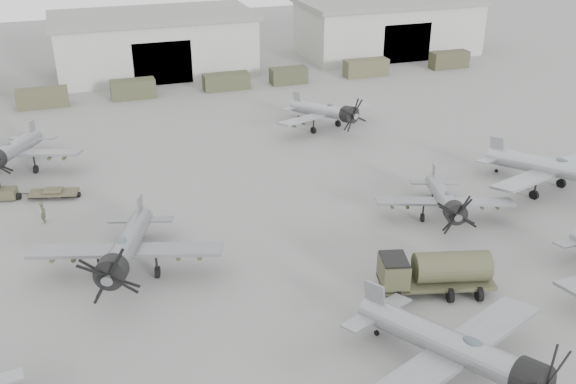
{
  "coord_description": "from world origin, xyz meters",
  "views": [
    {
      "loc": [
        -11.94,
        -33.59,
        25.72
      ],
      "look_at": [
        3.55,
        11.73,
        2.5
      ],
      "focal_mm": 40.0,
      "sensor_mm": 36.0,
      "label": 1
    }
  ],
  "objects_px": {
    "aircraft_far_1": "(327,111)",
    "fuel_tanker": "(435,270)",
    "aircraft_mid_2": "(446,200)",
    "aircraft_mid_3": "(553,168)",
    "aircraft_far_0": "(11,151)",
    "ground_crew": "(43,212)",
    "aircraft_mid_1": "(125,249)",
    "tug_trailer": "(23,193)",
    "aircraft_near_1": "(460,350)"
  },
  "relations": [
    {
      "from": "aircraft_far_0",
      "to": "fuel_tanker",
      "type": "relative_size",
      "value": 1.57
    },
    {
      "from": "aircraft_near_1",
      "to": "tug_trailer",
      "type": "relative_size",
      "value": 1.84
    },
    {
      "from": "aircraft_near_1",
      "to": "tug_trailer",
      "type": "xyz_separation_m",
      "value": [
        -23.73,
        33.29,
        -2.0
      ]
    },
    {
      "from": "fuel_tanker",
      "to": "aircraft_far_1",
      "type": "bearing_deg",
      "value": 95.88
    },
    {
      "from": "aircraft_mid_2",
      "to": "fuel_tanker",
      "type": "bearing_deg",
      "value": -105.01
    },
    {
      "from": "aircraft_mid_3",
      "to": "tug_trailer",
      "type": "height_order",
      "value": "aircraft_mid_3"
    },
    {
      "from": "aircraft_mid_2",
      "to": "tug_trailer",
      "type": "distance_m",
      "value": 37.06
    },
    {
      "from": "aircraft_far_1",
      "to": "tug_trailer",
      "type": "relative_size",
      "value": 1.63
    },
    {
      "from": "aircraft_far_0",
      "to": "aircraft_mid_3",
      "type": "bearing_deg",
      "value": -5.71
    },
    {
      "from": "aircraft_far_1",
      "to": "tug_trailer",
      "type": "distance_m",
      "value": 33.35
    },
    {
      "from": "tug_trailer",
      "to": "ground_crew",
      "type": "xyz_separation_m",
      "value": [
        1.76,
        -5.26,
        0.38
      ]
    },
    {
      "from": "aircraft_far_0",
      "to": "aircraft_far_1",
      "type": "relative_size",
      "value": 1.06
    },
    {
      "from": "aircraft_near_1",
      "to": "aircraft_mid_1",
      "type": "relative_size",
      "value": 1.02
    },
    {
      "from": "aircraft_mid_1",
      "to": "fuel_tanker",
      "type": "bearing_deg",
      "value": -6.07
    },
    {
      "from": "tug_trailer",
      "to": "ground_crew",
      "type": "height_order",
      "value": "ground_crew"
    },
    {
      "from": "tug_trailer",
      "to": "aircraft_mid_2",
      "type": "bearing_deg",
      "value": -11.74
    },
    {
      "from": "aircraft_near_1",
      "to": "fuel_tanker",
      "type": "xyz_separation_m",
      "value": [
        3.63,
        8.64,
        -0.83
      ]
    },
    {
      "from": "aircraft_mid_1",
      "to": "aircraft_far_1",
      "type": "bearing_deg",
      "value": 60.76
    },
    {
      "from": "aircraft_mid_3",
      "to": "aircraft_far_0",
      "type": "distance_m",
      "value": 50.76
    },
    {
      "from": "aircraft_mid_2",
      "to": "fuel_tanker",
      "type": "xyz_separation_m",
      "value": [
        -6.03,
        -8.61,
        -0.34
      ]
    },
    {
      "from": "aircraft_mid_3",
      "to": "fuel_tanker",
      "type": "bearing_deg",
      "value": -167.32
    },
    {
      "from": "aircraft_far_1",
      "to": "tug_trailer",
      "type": "height_order",
      "value": "aircraft_far_1"
    },
    {
      "from": "fuel_tanker",
      "to": "tug_trailer",
      "type": "xyz_separation_m",
      "value": [
        -27.36,
        24.64,
        -1.17
      ]
    },
    {
      "from": "aircraft_mid_2",
      "to": "aircraft_far_0",
      "type": "bearing_deg",
      "value": 167.0
    },
    {
      "from": "aircraft_mid_2",
      "to": "aircraft_far_1",
      "type": "distance_m",
      "value": 23.71
    },
    {
      "from": "aircraft_mid_1",
      "to": "aircraft_far_1",
      "type": "distance_m",
      "value": 34.47
    },
    {
      "from": "aircraft_mid_1",
      "to": "ground_crew",
      "type": "relative_size",
      "value": 7.29
    },
    {
      "from": "aircraft_mid_2",
      "to": "tug_trailer",
      "type": "bearing_deg",
      "value": 174.31
    },
    {
      "from": "aircraft_far_0",
      "to": "aircraft_mid_1",
      "type": "bearing_deg",
      "value": -51.1
    },
    {
      "from": "aircraft_near_1",
      "to": "aircraft_mid_1",
      "type": "distance_m",
      "value": 23.62
    },
    {
      "from": "aircraft_mid_1",
      "to": "tug_trailer",
      "type": "height_order",
      "value": "aircraft_mid_1"
    },
    {
      "from": "aircraft_far_0",
      "to": "ground_crew",
      "type": "xyz_separation_m",
      "value": [
        2.71,
        -11.49,
        -1.43
      ]
    },
    {
      "from": "aircraft_far_0",
      "to": "ground_crew",
      "type": "height_order",
      "value": "aircraft_far_0"
    },
    {
      "from": "aircraft_far_0",
      "to": "aircraft_far_1",
      "type": "bearing_deg",
      "value": 20.71
    },
    {
      "from": "aircraft_mid_3",
      "to": "aircraft_far_1",
      "type": "xyz_separation_m",
      "value": [
        -13.02,
        22.04,
        -0.27
      ]
    },
    {
      "from": "aircraft_mid_2",
      "to": "ground_crew",
      "type": "distance_m",
      "value": 33.43
    },
    {
      "from": "aircraft_mid_1",
      "to": "aircraft_far_0",
      "type": "xyz_separation_m",
      "value": [
        -8.43,
        22.37,
        -0.12
      ]
    },
    {
      "from": "aircraft_mid_3",
      "to": "tug_trailer",
      "type": "xyz_separation_m",
      "value": [
        -45.44,
        14.38,
        -1.95
      ]
    },
    {
      "from": "aircraft_far_0",
      "to": "aircraft_far_1",
      "type": "height_order",
      "value": "aircraft_far_0"
    },
    {
      "from": "aircraft_far_1",
      "to": "fuel_tanker",
      "type": "distance_m",
      "value": 32.7
    },
    {
      "from": "aircraft_near_1",
      "to": "aircraft_mid_2",
      "type": "relative_size",
      "value": 1.23
    },
    {
      "from": "tug_trailer",
      "to": "aircraft_mid_1",
      "type": "bearing_deg",
      "value": -51.21
    },
    {
      "from": "aircraft_mid_1",
      "to": "ground_crew",
      "type": "xyz_separation_m",
      "value": [
        -5.72,
        10.88,
        -1.55
      ]
    },
    {
      "from": "aircraft_near_1",
      "to": "ground_crew",
      "type": "distance_m",
      "value": 35.65
    },
    {
      "from": "aircraft_mid_1",
      "to": "aircraft_mid_2",
      "type": "distance_m",
      "value": 25.91
    },
    {
      "from": "aircraft_mid_2",
      "to": "ground_crew",
      "type": "bearing_deg",
      "value": -178.85
    },
    {
      "from": "aircraft_far_0",
      "to": "tug_trailer",
      "type": "distance_m",
      "value": 6.55
    },
    {
      "from": "aircraft_mid_3",
      "to": "aircraft_far_0",
      "type": "bearing_deg",
      "value": 139.14
    },
    {
      "from": "aircraft_near_1",
      "to": "aircraft_mid_3",
      "type": "bearing_deg",
      "value": 19.38
    },
    {
      "from": "aircraft_mid_1",
      "to": "tug_trailer",
      "type": "bearing_deg",
      "value": 131.98
    }
  ]
}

